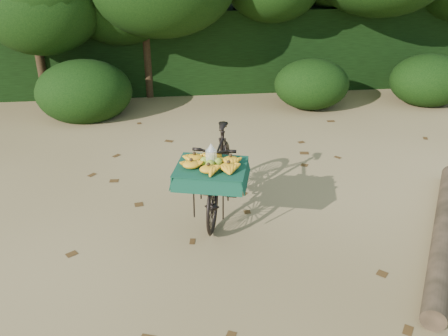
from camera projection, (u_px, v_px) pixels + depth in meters
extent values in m
plane|color=tan|center=(287.00, 226.00, 5.81)|extent=(80.00, 80.00, 0.00)
imported|color=black|center=(219.00, 172.00, 5.96)|extent=(0.94, 1.86, 1.08)
cube|color=black|center=(211.00, 168.00, 5.27)|extent=(0.50, 0.56, 0.03)
cube|color=#134A33|center=(211.00, 166.00, 5.27)|extent=(0.91, 0.82, 0.01)
ellipsoid|color=olive|center=(218.00, 162.00, 5.23)|extent=(0.10, 0.08, 0.11)
ellipsoid|color=olive|center=(212.00, 159.00, 5.30)|extent=(0.10, 0.08, 0.11)
ellipsoid|color=olive|center=(204.00, 161.00, 5.25)|extent=(0.10, 0.08, 0.11)
ellipsoid|color=olive|center=(210.00, 164.00, 5.18)|extent=(0.10, 0.08, 0.11)
cylinder|color=#EAE5C6|center=(211.00, 157.00, 5.23)|extent=(0.13, 0.13, 0.16)
cylinder|color=brown|center=(444.00, 230.00, 5.54)|extent=(1.94, 2.88, 0.24)
cube|color=black|center=(226.00, 46.00, 11.03)|extent=(26.00, 1.80, 1.80)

